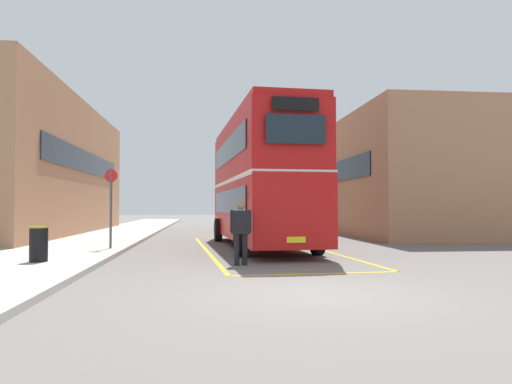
% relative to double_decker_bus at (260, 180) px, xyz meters
% --- Properties ---
extents(ground_plane, '(135.60, 135.60, 0.00)m').
position_rel_double_decker_bus_xyz_m(ground_plane, '(-0.16, 4.76, -2.51)').
color(ground_plane, '#66605B').
extents(sidewalk_left, '(4.00, 57.60, 0.14)m').
position_rel_double_decker_bus_xyz_m(sidewalk_left, '(-6.66, 7.16, -2.44)').
color(sidewalk_left, '#B2ADA3').
rests_on(sidewalk_left, ground).
extents(brick_building_left, '(5.54, 19.65, 7.02)m').
position_rel_double_decker_bus_xyz_m(brick_building_left, '(-10.99, 8.47, 1.00)').
color(brick_building_left, '#AD7A56').
rests_on(brick_building_left, ground).
extents(depot_building_right, '(8.96, 16.63, 6.29)m').
position_rel_double_decker_bus_xyz_m(depot_building_right, '(9.79, 9.15, 0.63)').
color(depot_building_right, '#AD7A56').
rests_on(depot_building_right, ground).
extents(double_decker_bus, '(3.25, 10.65, 4.75)m').
position_rel_double_decker_bus_xyz_m(double_decker_bus, '(0.00, 0.00, 0.00)').
color(double_decker_bus, black).
rests_on(double_decker_bus, ground).
extents(single_deck_bus, '(3.30, 8.50, 3.02)m').
position_rel_double_decker_bus_xyz_m(single_deck_bus, '(2.15, 14.70, -0.88)').
color(single_deck_bus, black).
rests_on(single_deck_bus, ground).
extents(pedestrian_boarding, '(0.56, 0.28, 1.66)m').
position_rel_double_decker_bus_xyz_m(pedestrian_boarding, '(-1.12, -5.49, -1.56)').
color(pedestrian_boarding, black).
rests_on(pedestrian_boarding, ground).
extents(litter_bin, '(0.47, 0.47, 0.88)m').
position_rel_double_decker_bus_xyz_m(litter_bin, '(-6.17, -5.35, -1.93)').
color(litter_bin, black).
rests_on(litter_bin, sidewalk_left).
extents(bus_stop_sign, '(0.43, 0.15, 2.62)m').
position_rel_double_decker_bus_xyz_m(bus_stop_sign, '(-5.14, -1.57, -0.79)').
color(bus_stop_sign, '#4C4C51').
rests_on(bus_stop_sign, sidewalk_left).
extents(bay_marking_yellow, '(4.97, 12.79, 0.01)m').
position_rel_double_decker_bus_xyz_m(bay_marking_yellow, '(0.06, -1.92, -2.51)').
color(bay_marking_yellow, gold).
rests_on(bay_marking_yellow, ground).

